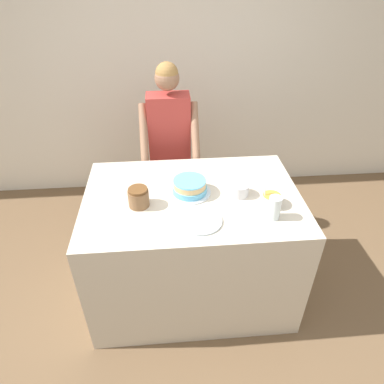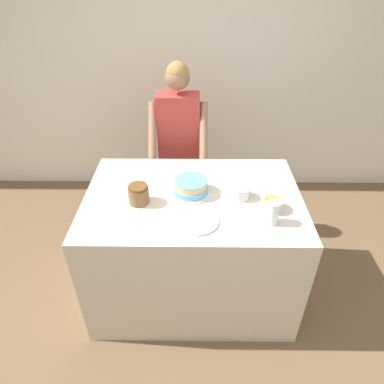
{
  "view_description": "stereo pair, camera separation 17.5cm",
  "coord_description": "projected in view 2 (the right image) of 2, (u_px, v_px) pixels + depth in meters",
  "views": [
    {
      "loc": [
        -0.16,
        -1.37,
        2.27
      ],
      "look_at": [
        -0.01,
        0.44,
        0.99
      ],
      "focal_mm": 32.0,
      "sensor_mm": 36.0,
      "label": 1
    },
    {
      "loc": [
        0.01,
        -1.37,
        2.27
      ],
      "look_at": [
        -0.01,
        0.44,
        0.99
      ],
      "focal_mm": 32.0,
      "sensor_mm": 36.0,
      "label": 2
    }
  ],
  "objects": [
    {
      "name": "ground_plane",
      "position": [
        192.0,
        341.0,
        2.43
      ],
      "size": [
        14.0,
        14.0,
        0.0
      ],
      "primitive_type": "plane",
      "color": "brown"
    },
    {
      "name": "wall_back",
      "position": [
        194.0,
        71.0,
        3.38
      ],
      "size": [
        10.0,
        0.05,
        2.6
      ],
      "color": "silver",
      "rests_on": "ground_plane"
    },
    {
      "name": "counter",
      "position": [
        193.0,
        245.0,
        2.57
      ],
      "size": [
        1.46,
        0.98,
        0.93
      ],
      "color": "beige",
      "rests_on": "ground_plane"
    },
    {
      "name": "person_baker",
      "position": [
        179.0,
        137.0,
        2.91
      ],
      "size": [
        0.47,
        0.44,
        1.6
      ],
      "color": "#2D2D38",
      "rests_on": "ground_plane"
    },
    {
      "name": "cake",
      "position": [
        191.0,
        187.0,
        2.3
      ],
      "size": [
        0.29,
        0.29,
        0.1
      ],
      "color": "silver",
      "rests_on": "counter"
    },
    {
      "name": "frosting_bowl_orange",
      "position": [
        272.0,
        204.0,
        2.15
      ],
      "size": [
        0.14,
        0.14,
        0.15
      ],
      "color": "silver",
      "rests_on": "counter"
    },
    {
      "name": "frosting_bowl_pink",
      "position": [
        240.0,
        192.0,
        2.26
      ],
      "size": [
        0.13,
        0.13,
        0.08
      ],
      "color": "silver",
      "rests_on": "counter"
    },
    {
      "name": "drinking_glass",
      "position": [
        273.0,
        213.0,
        2.03
      ],
      "size": [
        0.08,
        0.08,
        0.15
      ],
      "color": "silver",
      "rests_on": "counter"
    },
    {
      "name": "ceramic_plate",
      "position": [
        197.0,
        221.0,
        2.07
      ],
      "size": [
        0.27,
        0.27,
        0.01
      ],
      "color": "silver",
      "rests_on": "counter"
    },
    {
      "name": "stoneware_jar",
      "position": [
        139.0,
        194.0,
        2.2
      ],
      "size": [
        0.13,
        0.13,
        0.13
      ],
      "color": "brown",
      "rests_on": "counter"
    }
  ]
}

